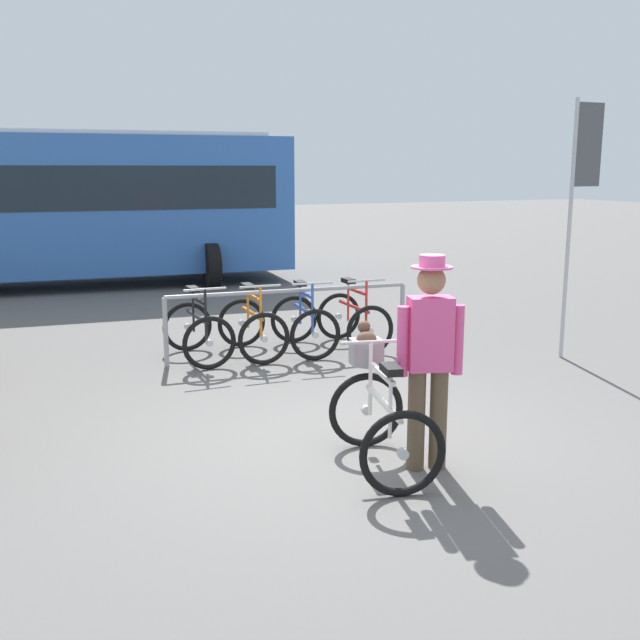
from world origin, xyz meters
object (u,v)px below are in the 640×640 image
racked_bike_blue (304,324)px  featured_bicycle (379,407)px  bus_distant (36,200)px  person_with_featured_bike (429,354)px  racked_bike_orange (252,328)px  banner_flag (581,180)px  racked_bike_black (198,332)px  racked_bike_red (354,320)px

racked_bike_blue → featured_bicycle: bearing=-104.2°
bus_distant → person_with_featured_bike: bearing=-79.5°
racked_bike_blue → person_with_featured_bike: 4.08m
racked_bike_orange → banner_flag: banner_flag is taller
racked_bike_black → bus_distant: bearing=100.7°
racked_bike_red → banner_flag: size_ratio=0.35×
racked_bike_orange → banner_flag: size_ratio=0.35×
racked_bike_orange → bus_distant: bus_distant is taller
featured_bicycle → banner_flag: size_ratio=0.39×
racked_bike_blue → featured_bicycle: 3.86m
racked_bike_black → person_with_featured_bike: person_with_featured_bike is taller
featured_bicycle → racked_bike_orange: bearing=86.2°
bus_distant → racked_bike_blue: bearing=-69.2°
person_with_featured_bike → banner_flag: banner_flag is taller
racked_bike_blue → bus_distant: (-2.72, 7.18, 1.37)m
racked_bike_black → person_with_featured_bike: 4.22m
racked_bike_red → person_with_featured_bike: person_with_featured_bike is taller
racked_bike_orange → bus_distant: size_ratio=0.11×
racked_bike_blue → bus_distant: bearing=110.8°
racked_bike_orange → banner_flag: (3.69, -1.71, 1.86)m
racked_bike_black → racked_bike_red: bearing=-5.1°
racked_bike_red → banner_flag: bearing=-34.6°
racked_bike_black → banner_flag: 5.09m
racked_bike_blue → featured_bicycle: size_ratio=0.93×
bus_distant → banner_flag: 10.53m
racked_bike_black → banner_flag: size_ratio=0.35×
featured_bicycle → bus_distant: bus_distant is taller
racked_bike_black → banner_flag: banner_flag is taller
racked_bike_blue → bus_distant: size_ratio=0.11×
racked_bike_blue → banner_flag: banner_flag is taller
bus_distant → racked_bike_orange: bearing=-74.1°
racked_bike_black → racked_bike_orange: bearing=-5.1°
racked_bike_orange → bus_distant: (-2.03, 7.11, 1.37)m
racked_bike_blue → banner_flag: bearing=-28.8°
person_with_featured_bike → bus_distant: (-2.08, 11.17, 0.79)m
racked_bike_red → banner_flag: (2.30, -1.58, 1.86)m
featured_bicycle → bus_distant: size_ratio=0.12×
bus_distant → racked_bike_black: bearing=-79.3°
racked_bike_black → racked_bike_blue: (1.39, -0.13, -0.00)m
person_with_featured_bike → featured_bicycle: bearing=140.6°
person_with_featured_bike → racked_bike_red: bearing=71.1°
racked_bike_red → featured_bicycle: featured_bicycle is taller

